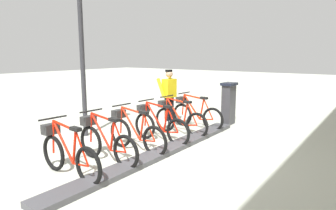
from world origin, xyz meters
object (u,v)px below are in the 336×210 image
object	(u,v)px
bike_docked_3	(134,132)
bike_docked_5	(67,153)
bike_docked_2	(158,125)
worker_near_rack	(169,94)
bike_docked_4	(105,141)
bike_docked_1	(178,119)
payment_kiosk	(228,103)
bike_docked_0	(195,113)
lamp_post	(81,25)

from	to	relation	value
bike_docked_3	bike_docked_5	distance (m)	1.72
bike_docked_2	bike_docked_3	world-z (taller)	same
bike_docked_3	worker_near_rack	bearing A→B (deg)	-69.83
bike_docked_3	bike_docked_5	bearing A→B (deg)	90.00
bike_docked_2	bike_docked_4	world-z (taller)	same
bike_docked_1	bike_docked_5	distance (m)	3.45
bike_docked_3	worker_near_rack	world-z (taller)	worker_near_rack
payment_kiosk	bike_docked_1	world-z (taller)	payment_kiosk
payment_kiosk	bike_docked_4	world-z (taller)	payment_kiosk
payment_kiosk	bike_docked_0	world-z (taller)	payment_kiosk
bike_docked_1	bike_docked_2	bearing A→B (deg)	90.00
bike_docked_3	worker_near_rack	size ratio (longest dim) A/B	1.04
bike_docked_0	bike_docked_3	xyz separation A→B (m)	(0.00, 2.58, 0.00)
bike_docked_1	bike_docked_4	xyz separation A→B (m)	(0.00, 2.58, 0.00)
bike_docked_3	bike_docked_4	xyz separation A→B (m)	(0.00, 0.86, 0.00)
payment_kiosk	bike_docked_2	xyz separation A→B (m)	(0.57, 2.75, -0.24)
bike_docked_0	bike_docked_1	distance (m)	0.86
bike_docked_0	worker_near_rack	bearing A→B (deg)	-3.32
bike_docked_2	bike_docked_3	distance (m)	0.86
bike_docked_4	bike_docked_5	distance (m)	0.86
payment_kiosk	bike_docked_1	size ratio (longest dim) A/B	0.74
bike_docked_2	bike_docked_3	bearing A→B (deg)	90.00
payment_kiosk	lamp_post	distance (m)	4.75
bike_docked_3	worker_near_rack	distance (m)	2.85
bike_docked_2	bike_docked_5	xyz separation A→B (m)	(0.00, 2.58, 0.00)
bike_docked_1	bike_docked_2	xyz separation A→B (m)	(0.00, 0.86, 0.00)
worker_near_rack	lamp_post	xyz separation A→B (m)	(0.93, 2.46, 1.93)
payment_kiosk	bike_docked_3	bearing A→B (deg)	81.00
bike_docked_2	worker_near_rack	size ratio (longest dim) A/B	1.04
bike_docked_5	worker_near_rack	distance (m)	4.50
payment_kiosk	bike_docked_2	world-z (taller)	payment_kiosk
bike_docked_0	payment_kiosk	bearing A→B (deg)	-119.18
bike_docked_0	lamp_post	world-z (taller)	lamp_post
bike_docked_0	bike_docked_5	xyz separation A→B (m)	(0.00, 4.31, 0.00)
bike_docked_4	lamp_post	bearing A→B (deg)	-28.66
bike_docked_3	lamp_post	bearing A→B (deg)	-5.34
bike_docked_0	bike_docked_4	distance (m)	3.45
bike_docked_0	bike_docked_2	world-z (taller)	same
bike_docked_4	worker_near_rack	distance (m)	3.67
payment_kiosk	worker_near_rack	bearing A→B (deg)	32.11
bike_docked_3	bike_docked_4	bearing A→B (deg)	90.00
payment_kiosk	bike_docked_1	distance (m)	1.98
bike_docked_1	bike_docked_2	distance (m)	0.86
payment_kiosk	bike_docked_3	xyz separation A→B (m)	(0.57, 3.61, -0.24)
bike_docked_1	worker_near_rack	bearing A→B (deg)	-43.41
bike_docked_1	bike_docked_5	xyz separation A→B (m)	(0.00, 3.45, 0.00)
bike_docked_1	bike_docked_4	distance (m)	2.58
bike_docked_5	lamp_post	size ratio (longest dim) A/B	0.39
bike_docked_1	bike_docked_5	bearing A→B (deg)	90.00
bike_docked_1	lamp_post	size ratio (longest dim) A/B	0.39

